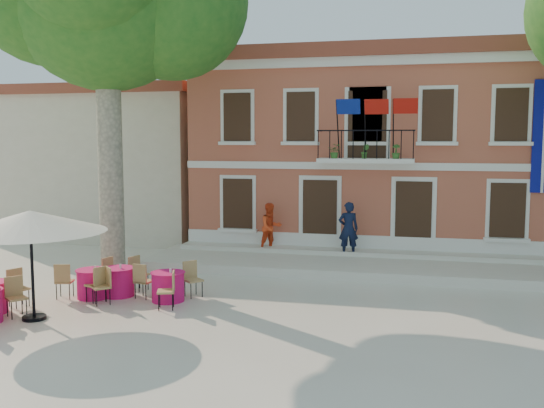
{
  "coord_description": "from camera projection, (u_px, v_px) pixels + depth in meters",
  "views": [
    {
      "loc": [
        3.62,
        -14.94,
        4.21
      ],
      "look_at": [
        -0.74,
        3.5,
        2.18
      ],
      "focal_mm": 40.0,
      "sensor_mm": 36.0,
      "label": 1
    }
  ],
  "objects": [
    {
      "name": "ground",
      "position": [
        269.0,
        302.0,
        15.73
      ],
      "size": [
        90.0,
        90.0,
        0.0
      ],
      "primitive_type": "plane",
      "color": "beige",
      "rests_on": "ground"
    },
    {
      "name": "main_building",
      "position": [
        375.0,
        150.0,
        24.54
      ],
      "size": [
        13.5,
        9.59,
        7.5
      ],
      "color": "#B25840",
      "rests_on": "ground"
    },
    {
      "name": "neighbor_west",
      "position": [
        126.0,
        161.0,
        28.21
      ],
      "size": [
        9.4,
        9.4,
        6.4
      ],
      "color": "beige",
      "rests_on": "ground"
    },
    {
      "name": "terrace",
      "position": [
        361.0,
        266.0,
        19.52
      ],
      "size": [
        14.0,
        3.4,
        0.3
      ],
      "primitive_type": "cube",
      "color": "silver",
      "rests_on": "ground"
    },
    {
      "name": "patio_umbrella",
      "position": [
        30.0,
        222.0,
        13.98
      ],
      "size": [
        3.46,
        3.46,
        2.58
      ],
      "color": "black",
      "rests_on": "ground"
    },
    {
      "name": "pedestrian_navy",
      "position": [
        348.0,
        229.0,
        20.32
      ],
      "size": [
        0.74,
        0.57,
        1.83
      ],
      "primitive_type": "imported",
      "rotation": [
        0.0,
        0.0,
        3.35
      ],
      "color": "black",
      "rests_on": "terrace"
    },
    {
      "name": "pedestrian_orange",
      "position": [
        271.0,
        227.0,
        21.19
      ],
      "size": [
        1.04,
        1.02,
        1.69
      ],
      "primitive_type": "imported",
      "rotation": [
        0.0,
        0.0,
        0.71
      ],
      "color": "#F0461C",
      "rests_on": "terrace"
    },
    {
      "name": "cafe_table_1",
      "position": [
        93.0,
        282.0,
        16.1
      ],
      "size": [
        1.81,
        1.81,
        0.95
      ],
      "color": "#DA1464",
      "rests_on": "ground"
    },
    {
      "name": "cafe_table_3",
      "position": [
        118.0,
        281.0,
        16.31
      ],
      "size": [
        1.1,
        1.94,
        0.95
      ],
      "color": "#DA1464",
      "rests_on": "ground"
    },
    {
      "name": "cafe_table_4",
      "position": [
        168.0,
        285.0,
        15.78
      ],
      "size": [
        1.77,
        1.84,
        0.95
      ],
      "color": "#DA1464",
      "rests_on": "ground"
    }
  ]
}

